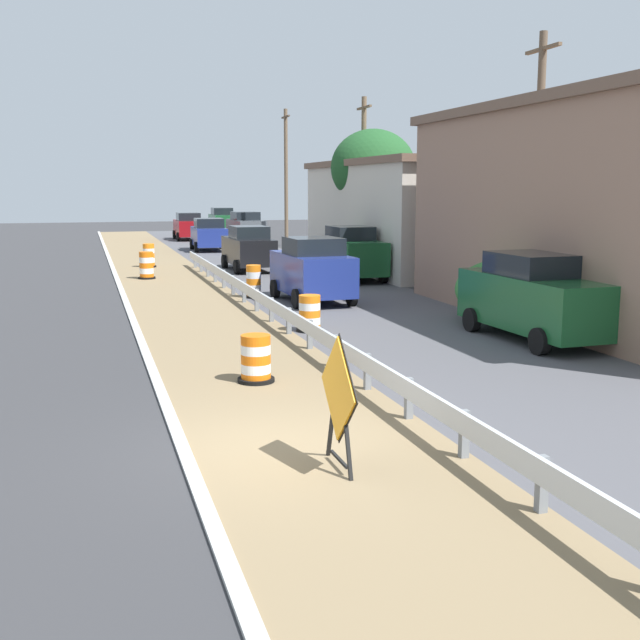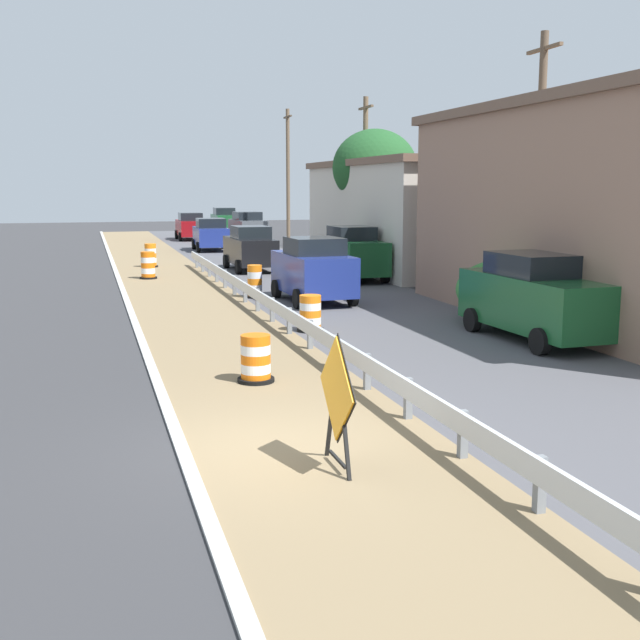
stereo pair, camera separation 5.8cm
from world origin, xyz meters
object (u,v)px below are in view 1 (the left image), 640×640
(traffic_barrel_farther, at_px, (149,257))
(car_distant_a, at_px, (536,297))
(traffic_barrel_far, at_px, (146,267))
(warning_sign_diamond, at_px, (338,395))
(car_lead_far_lane, at_px, (188,226))
(car_distant_b, at_px, (249,248))
(car_distant_c, at_px, (222,221))
(utility_pole_mid, at_px, (363,180))
(traffic_barrel_close, at_px, (310,315))
(car_trailing_far_lane, at_px, (312,270))
(utility_pole_far, at_px, (286,176))
(traffic_barrel_mid, at_px, (254,283))
(utility_pole_near, at_px, (538,170))
(car_lead_near_lane, at_px, (209,234))
(car_mid_far_lane, at_px, (246,227))
(car_trailing_near_lane, at_px, (351,253))
(traffic_barrel_nearest, at_px, (256,361))

(traffic_barrel_farther, xyz_separation_m, car_distant_a, (7.89, -21.60, 0.58))
(traffic_barrel_far, bearing_deg, warning_sign_diamond, -88.21)
(car_lead_far_lane, xyz_separation_m, car_distant_a, (3.49, -41.22, 0.11))
(car_distant_b, xyz_separation_m, car_distant_c, (3.55, 28.07, 0.06))
(traffic_barrel_farther, distance_m, utility_pole_mid, 10.98)
(car_distant_a, bearing_deg, warning_sign_diamond, -47.72)
(traffic_barrel_close, xyz_separation_m, car_distant_a, (5.15, -2.80, 0.66))
(traffic_barrel_far, height_order, car_trailing_far_lane, car_trailing_far_lane)
(traffic_barrel_far, distance_m, utility_pole_far, 19.99)
(traffic_barrel_mid, relative_size, car_distant_a, 0.24)
(car_trailing_far_lane, distance_m, utility_pole_near, 7.88)
(traffic_barrel_farther, xyz_separation_m, car_lead_far_lane, (4.40, 19.62, 0.48))
(traffic_barrel_mid, distance_m, utility_pole_mid, 12.34)
(car_lead_near_lane, xyz_separation_m, car_mid_far_lane, (3.52, 6.18, 0.09))
(car_mid_far_lane, height_order, utility_pole_mid, utility_pole_mid)
(warning_sign_diamond, xyz_separation_m, car_lead_far_lane, (4.15, 48.61, -0.05))
(car_distant_a, xyz_separation_m, utility_pole_near, (2.42, 4.12, 3.24))
(traffic_barrel_close, relative_size, car_trailing_near_lane, 0.23)
(car_trailing_near_lane, height_order, car_mid_far_lane, car_trailing_near_lane)
(warning_sign_diamond, xyz_separation_m, traffic_barrel_farther, (-0.26, 28.99, -0.52))
(traffic_barrel_close, height_order, car_mid_far_lane, car_mid_far_lane)
(car_trailing_far_lane, relative_size, utility_pole_far, 0.47)
(warning_sign_diamond, relative_size, traffic_barrel_close, 1.94)
(traffic_barrel_close, distance_m, car_mid_far_lane, 34.60)
(traffic_barrel_farther, relative_size, car_trailing_near_lane, 0.26)
(traffic_barrel_close, distance_m, car_lead_near_lane, 28.09)
(car_trailing_far_lane, bearing_deg, traffic_barrel_close, 161.33)
(traffic_barrel_farther, relative_size, car_lead_far_lane, 0.26)
(traffic_barrel_farther, height_order, car_trailing_near_lane, car_trailing_near_lane)
(traffic_barrel_nearest, relative_size, traffic_barrel_mid, 0.83)
(car_mid_far_lane, height_order, car_distant_b, car_mid_far_lane)
(warning_sign_diamond, relative_size, car_distant_c, 0.41)
(car_trailing_near_lane, distance_m, car_lead_far_lane, 27.59)
(car_mid_far_lane, height_order, car_trailing_far_lane, car_trailing_far_lane)
(utility_pole_near, xyz_separation_m, utility_pole_mid, (-0.31, 14.75, -0.17))
(traffic_barrel_close, height_order, car_lead_near_lane, car_lead_near_lane)
(traffic_barrel_mid, xyz_separation_m, car_lead_far_lane, (1.76, 31.57, 0.47))
(car_trailing_far_lane, relative_size, utility_pole_near, 0.49)
(traffic_barrel_close, relative_size, utility_pole_near, 0.12)
(warning_sign_diamond, xyz_separation_m, traffic_barrel_nearest, (-0.07, 5.12, -0.61))
(traffic_barrel_farther, xyz_separation_m, utility_pole_far, (9.81, 11.67, 4.03))
(car_lead_near_lane, relative_size, utility_pole_mid, 0.51)
(traffic_barrel_close, xyz_separation_m, utility_pole_mid, (7.25, 16.07, 3.73))
(utility_pole_far, bearing_deg, utility_pole_near, -89.03)
(car_distant_a, height_order, car_distant_b, car_distant_a)
(traffic_barrel_far, height_order, car_lead_far_lane, car_lead_far_lane)
(traffic_barrel_far, bearing_deg, utility_pole_mid, 12.10)
(car_lead_near_lane, height_order, utility_pole_far, utility_pole_far)
(traffic_barrel_nearest, bearing_deg, car_trailing_far_lane, 68.22)
(car_distant_b, distance_m, utility_pole_near, 16.16)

